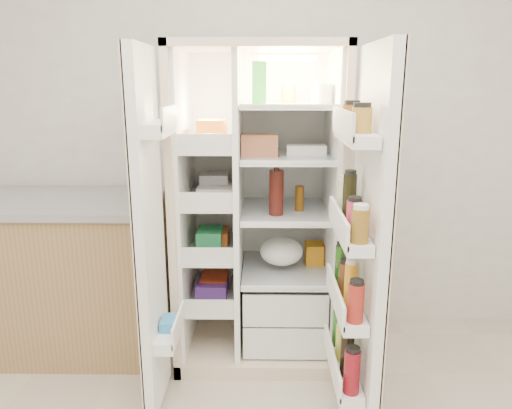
{
  "coord_description": "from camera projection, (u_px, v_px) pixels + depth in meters",
  "views": [
    {
      "loc": [
        -0.04,
        -1.09,
        1.61
      ],
      "look_at": [
        -0.07,
        1.25,
        1.01
      ],
      "focal_mm": 34.0,
      "sensor_mm": 36.0,
      "label": 1
    }
  ],
  "objects": [
    {
      "name": "freezer_door",
      "position": [
        150.0,
        238.0,
        2.26
      ],
      "size": [
        0.15,
        0.4,
        1.72
      ],
      "color": "white",
      "rests_on": "floor"
    },
    {
      "name": "wall_back",
      "position": [
        269.0,
        122.0,
        3.06
      ],
      "size": [
        4.0,
        0.02,
        2.7
      ],
      "primitive_type": "cube",
      "color": "silver",
      "rests_on": "floor"
    },
    {
      "name": "refrigerator",
      "position": [
        261.0,
        230.0,
        2.87
      ],
      "size": [
        0.92,
        0.7,
        1.8
      ],
      "color": "beige",
      "rests_on": "floor"
    },
    {
      "name": "kitchen_counter",
      "position": [
        54.0,
        274.0,
        2.93
      ],
      "size": [
        1.29,
        0.69,
        0.94
      ],
      "color": "#9D784E",
      "rests_on": "floor"
    },
    {
      "name": "fridge_door",
      "position": [
        364.0,
        249.0,
        2.16
      ],
      "size": [
        0.17,
        0.58,
        1.72
      ],
      "color": "white",
      "rests_on": "floor"
    }
  ]
}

